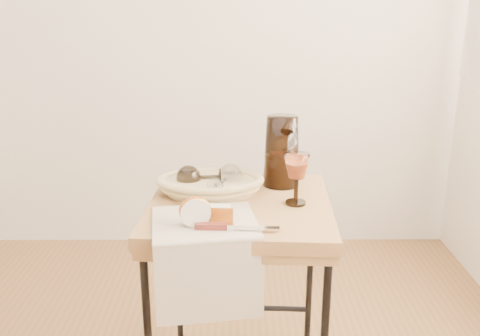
{
  "coord_description": "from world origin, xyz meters",
  "views": [
    {
      "loc": [
        0.6,
        -1.02,
        1.34
      ],
      "look_at": [
        0.61,
        0.52,
        0.85
      ],
      "focal_mm": 39.05,
      "sensor_mm": 36.0,
      "label": 1
    }
  ],
  "objects_px": {
    "tea_towel": "(205,222)",
    "side_table": "(240,302)",
    "table_knife": "(234,226)",
    "goblet_lying_a": "(202,177)",
    "apple_half": "(195,211)",
    "bread_basket": "(210,186)",
    "goblet_lying_b": "(224,180)",
    "wine_goblet": "(296,179)",
    "pitcher": "(282,151)"
  },
  "relations": [
    {
      "from": "goblet_lying_b",
      "to": "goblet_lying_a",
      "type": "bearing_deg",
      "value": 92.74
    },
    {
      "from": "pitcher",
      "to": "wine_goblet",
      "type": "distance_m",
      "value": 0.19
    },
    {
      "from": "apple_half",
      "to": "table_knife",
      "type": "height_order",
      "value": "apple_half"
    },
    {
      "from": "tea_towel",
      "to": "pitcher",
      "type": "xyz_separation_m",
      "value": [
        0.25,
        0.33,
        0.12
      ]
    },
    {
      "from": "side_table",
      "to": "tea_towel",
      "type": "bearing_deg",
      "value": -121.43
    },
    {
      "from": "pitcher",
      "to": "apple_half",
      "type": "xyz_separation_m",
      "value": [
        -0.27,
        -0.36,
        -0.07
      ]
    },
    {
      "from": "bread_basket",
      "to": "pitcher",
      "type": "height_order",
      "value": "pitcher"
    },
    {
      "from": "side_table",
      "to": "table_knife",
      "type": "xyz_separation_m",
      "value": [
        -0.02,
        -0.23,
        0.38
      ]
    },
    {
      "from": "goblet_lying_b",
      "to": "apple_half",
      "type": "bearing_deg",
      "value": -170.54
    },
    {
      "from": "side_table",
      "to": "apple_half",
      "type": "distance_m",
      "value": 0.47
    },
    {
      "from": "tea_towel",
      "to": "apple_half",
      "type": "distance_m",
      "value": 0.06
    },
    {
      "from": "pitcher",
      "to": "apple_half",
      "type": "bearing_deg",
      "value": -110.15
    },
    {
      "from": "bread_basket",
      "to": "wine_goblet",
      "type": "xyz_separation_m",
      "value": [
        0.27,
        -0.09,
        0.06
      ]
    },
    {
      "from": "side_table",
      "to": "pitcher",
      "type": "relative_size",
      "value": 2.58
    },
    {
      "from": "wine_goblet",
      "to": "apple_half",
      "type": "bearing_deg",
      "value": -150.19
    },
    {
      "from": "goblet_lying_b",
      "to": "table_knife",
      "type": "bearing_deg",
      "value": -146.96
    },
    {
      "from": "apple_half",
      "to": "pitcher",
      "type": "bearing_deg",
      "value": 42.96
    },
    {
      "from": "wine_goblet",
      "to": "table_knife",
      "type": "relative_size",
      "value": 0.72
    },
    {
      "from": "side_table",
      "to": "wine_goblet",
      "type": "relative_size",
      "value": 4.4
    },
    {
      "from": "side_table",
      "to": "table_knife",
      "type": "height_order",
      "value": "table_knife"
    },
    {
      "from": "goblet_lying_a",
      "to": "goblet_lying_b",
      "type": "distance_m",
      "value": 0.08
    },
    {
      "from": "pitcher",
      "to": "table_knife",
      "type": "bearing_deg",
      "value": -95.52
    },
    {
      "from": "side_table",
      "to": "bread_basket",
      "type": "bearing_deg",
      "value": 142.31
    },
    {
      "from": "side_table",
      "to": "goblet_lying_b",
      "type": "relative_size",
      "value": 5.36
    },
    {
      "from": "bread_basket",
      "to": "table_knife",
      "type": "height_order",
      "value": "bread_basket"
    },
    {
      "from": "tea_towel",
      "to": "pitcher",
      "type": "distance_m",
      "value": 0.43
    },
    {
      "from": "tea_towel",
      "to": "table_knife",
      "type": "bearing_deg",
      "value": -43.09
    },
    {
      "from": "table_knife",
      "to": "wine_goblet",
      "type": "bearing_deg",
      "value": 49.6
    },
    {
      "from": "goblet_lying_b",
      "to": "pitcher",
      "type": "bearing_deg",
      "value": -34.64
    },
    {
      "from": "tea_towel",
      "to": "bread_basket",
      "type": "xyz_separation_m",
      "value": [
        0.0,
        0.24,
        0.02
      ]
    },
    {
      "from": "table_knife",
      "to": "goblet_lying_a",
      "type": "bearing_deg",
      "value": 111.55
    },
    {
      "from": "apple_half",
      "to": "table_knife",
      "type": "xyz_separation_m",
      "value": [
        0.11,
        -0.03,
        -0.03
      ]
    },
    {
      "from": "goblet_lying_a",
      "to": "pitcher",
      "type": "relative_size",
      "value": 0.48
    },
    {
      "from": "tea_towel",
      "to": "side_table",
      "type": "bearing_deg",
      "value": 49.86
    },
    {
      "from": "side_table",
      "to": "table_knife",
      "type": "bearing_deg",
      "value": -94.76
    },
    {
      "from": "goblet_lying_b",
      "to": "side_table",
      "type": "bearing_deg",
      "value": -111.48
    },
    {
      "from": "tea_towel",
      "to": "table_knife",
      "type": "relative_size",
      "value": 1.29
    },
    {
      "from": "bread_basket",
      "to": "table_knife",
      "type": "bearing_deg",
      "value": -77.34
    },
    {
      "from": "pitcher",
      "to": "tea_towel",
      "type": "bearing_deg",
      "value": -109.39
    },
    {
      "from": "bread_basket",
      "to": "wine_goblet",
      "type": "bearing_deg",
      "value": -20.97
    },
    {
      "from": "goblet_lying_a",
      "to": "apple_half",
      "type": "bearing_deg",
      "value": 84.88
    },
    {
      "from": "goblet_lying_a",
      "to": "pitcher",
      "type": "xyz_separation_m",
      "value": [
        0.27,
        0.08,
        0.07
      ]
    },
    {
      "from": "side_table",
      "to": "bread_basket",
      "type": "relative_size",
      "value": 2.32
    },
    {
      "from": "bread_basket",
      "to": "goblet_lying_a",
      "type": "relative_size",
      "value": 2.34
    },
    {
      "from": "apple_half",
      "to": "goblet_lying_b",
      "type": "bearing_deg",
      "value": 63.26
    },
    {
      "from": "tea_towel",
      "to": "wine_goblet",
      "type": "xyz_separation_m",
      "value": [
        0.28,
        0.15,
        0.08
      ]
    },
    {
      "from": "goblet_lying_a",
      "to": "apple_half",
      "type": "relative_size",
      "value": 1.47
    },
    {
      "from": "pitcher",
      "to": "apple_half",
      "type": "distance_m",
      "value": 0.46
    },
    {
      "from": "tea_towel",
      "to": "goblet_lying_a",
      "type": "xyz_separation_m",
      "value": [
        -0.02,
        0.26,
        0.05
      ]
    },
    {
      "from": "apple_half",
      "to": "tea_towel",
      "type": "bearing_deg",
      "value": 33.76
    }
  ]
}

